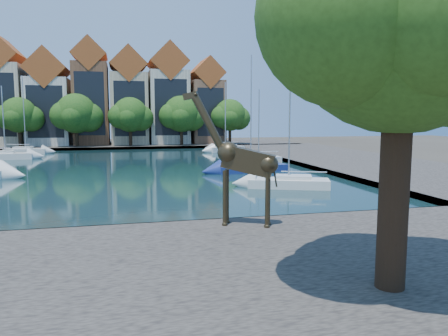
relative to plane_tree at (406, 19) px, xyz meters
name	(u,v)px	position (x,y,z in m)	size (l,w,h in m)	color
ground	(114,235)	(-7.62, 9.01, -7.67)	(160.00, 160.00, 0.00)	#38332B
water_basin	(117,169)	(-7.62, 33.01, -7.63)	(38.00, 50.00, 0.08)	black
near_quay	(111,293)	(-7.62, 2.01, -7.42)	(50.00, 14.00, 0.50)	#4F4A44
far_quay	(118,145)	(-7.62, 65.01, -7.42)	(60.00, 16.00, 0.50)	#4F4A44
right_quay	(350,161)	(17.38, 33.01, -7.42)	(14.00, 52.00, 0.50)	#4F4A44
plane_tree	(406,19)	(0.00, 0.00, 0.00)	(8.32, 6.40, 10.62)	#332114
townhouse_west_mid	(5,96)	(-24.62, 64.99, 0.56)	(5.94, 9.18, 16.79)	beige
townhouse_west_inner	(49,102)	(-18.12, 64.99, -0.32)	(6.43, 9.18, 15.15)	silver
townhouse_center	(91,96)	(-11.62, 64.99, 0.69)	(5.44, 9.18, 16.93)	brown
townhouse_east_inner	(129,100)	(-5.62, 64.99, 0.06)	(5.94, 9.18, 15.79)	#C3AF8B
townhouse_east_mid	(168,98)	(0.88, 64.99, 0.43)	(6.43, 9.18, 16.65)	beige
townhouse_east_end	(205,104)	(7.38, 64.99, -0.56)	(5.44, 9.18, 14.43)	brown
far_tree_west	(19,116)	(-21.52, 59.50, -2.60)	(6.76, 5.20, 7.36)	#332114
far_tree_mid_west	(77,115)	(-13.51, 59.50, -2.38)	(7.80, 6.00, 8.00)	#332114
far_tree_mid_east	(131,116)	(-5.52, 59.50, -2.54)	(7.02, 5.40, 7.52)	#332114
far_tree_east	(182,115)	(2.49, 59.50, -2.43)	(7.54, 5.80, 7.84)	#332114
far_tree_far_east	(230,116)	(10.48, 59.50, -2.60)	(6.76, 5.20, 7.36)	#332114
giraffe_statue	(241,160)	(-2.27, 7.64, -4.35)	(3.82, 2.03, 5.74)	#342A1A
sailboat_left_d	(5,155)	(-20.38, 45.32, -7.05)	(6.07, 2.40, 8.52)	silver
sailboat_left_e	(26,150)	(-19.62, 53.01, -7.05)	(5.53, 2.48, 10.35)	silver
sailboat_right_a	(289,181)	(4.38, 18.70, -7.11)	(6.03, 3.92, 9.00)	silver
sailboat_right_b	(251,166)	(4.38, 28.00, -7.12)	(7.10, 3.67, 10.50)	navy
sailboat_right_c	(259,158)	(7.38, 34.91, -7.09)	(4.90, 1.94, 7.92)	silver
sailboat_right_d	(225,148)	(7.38, 50.30, -7.05)	(5.93, 4.01, 9.76)	silver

